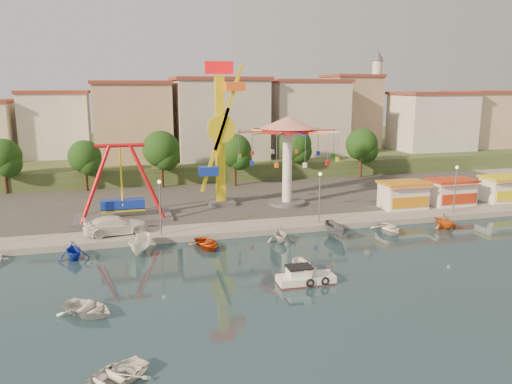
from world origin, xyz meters
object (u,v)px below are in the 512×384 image
object	(u,v)px
wave_swinger	(288,141)
cabin_motorboat	(304,279)
kamikaze_tower	(222,137)
pirate_ship_ride	(122,184)
rowboat_a	(87,308)
van	(116,225)
skiff	(305,271)

from	to	relation	value
wave_swinger	cabin_motorboat	distance (m)	24.13
kamikaze_tower	cabin_motorboat	bearing A→B (deg)	-86.76
pirate_ship_ride	rowboat_a	size ratio (longest dim) A/B	2.58
wave_swinger	van	size ratio (longest dim) A/B	1.95
kamikaze_tower	skiff	distance (m)	24.47
rowboat_a	cabin_motorboat	bearing A→B (deg)	-42.32
kamikaze_tower	rowboat_a	bearing A→B (deg)	-119.15
skiff	van	size ratio (longest dim) A/B	0.60
pirate_ship_ride	kamikaze_tower	size ratio (longest dim) A/B	0.61
kamikaze_tower	van	size ratio (longest dim) A/B	2.77
skiff	cabin_motorboat	bearing A→B (deg)	-110.10
pirate_ship_ride	wave_swinger	distance (m)	19.26
pirate_ship_ride	van	xyz separation A→B (m)	(-0.74, -5.53, -2.93)
rowboat_a	skiff	distance (m)	15.65
van	rowboat_a	bearing A→B (deg)	164.02
pirate_ship_ride	skiff	bearing A→B (deg)	-56.33
pirate_ship_ride	rowboat_a	xyz separation A→B (m)	(-2.48, -21.44, -3.99)
pirate_ship_ride	kamikaze_tower	distance (m)	12.67
wave_swinger	pirate_ship_ride	bearing A→B (deg)	-174.83
kamikaze_tower	rowboat_a	size ratio (longest dim) A/B	4.26
cabin_motorboat	rowboat_a	bearing A→B (deg)	-175.17
cabin_motorboat	kamikaze_tower	bearing A→B (deg)	93.90
pirate_ship_ride	wave_swinger	world-z (taller)	wave_swinger
kamikaze_tower	wave_swinger	xyz separation A→B (m)	(7.37, -1.81, -0.39)
pirate_ship_ride	skiff	world-z (taller)	pirate_ship_ride
van	cabin_motorboat	bearing A→B (deg)	-147.31
cabin_motorboat	wave_swinger	bearing A→B (deg)	75.36
rowboat_a	skiff	size ratio (longest dim) A/B	1.07
wave_swinger	skiff	size ratio (longest dim) A/B	3.22
pirate_ship_ride	wave_swinger	xyz separation A→B (m)	(18.80, 1.70, 3.80)
wave_swinger	skiff	bearing A→B (deg)	-105.10
kamikaze_tower	van	world-z (taller)	kamikaze_tower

